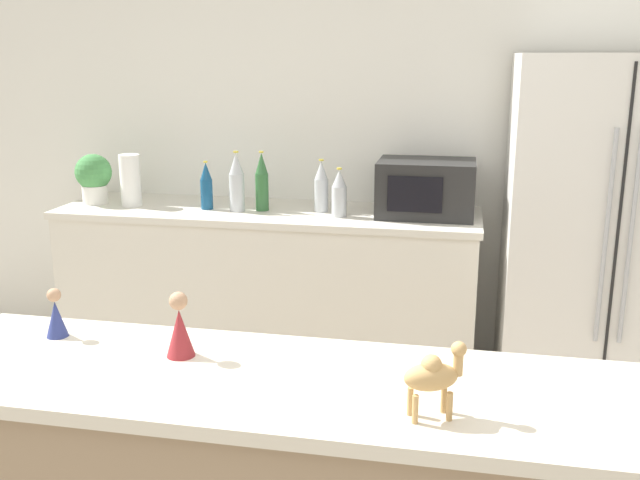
{
  "coord_description": "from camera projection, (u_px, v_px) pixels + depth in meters",
  "views": [
    {
      "loc": [
        0.53,
        -1.15,
        1.7
      ],
      "look_at": [
        0.02,
        1.39,
        1.03
      ],
      "focal_mm": 40.0,
      "sensor_mm": 36.0,
      "label": 1
    }
  ],
  "objects": [
    {
      "name": "wall_back",
      "position": [
        366.0,
        137.0,
        3.89
      ],
      "size": [
        8.0,
        0.06,
        2.55
      ],
      "color": "white",
      "rests_on": "ground_plane"
    },
    {
      "name": "back_counter",
      "position": [
        269.0,
        292.0,
        3.87
      ],
      "size": [
        2.22,
        0.63,
        0.92
      ],
      "color": "silver",
      "rests_on": "ground_plane"
    },
    {
      "name": "refrigerator",
      "position": [
        602.0,
        238.0,
        3.4
      ],
      "size": [
        0.9,
        0.69,
        1.71
      ],
      "color": "silver",
      "rests_on": "ground_plane"
    },
    {
      "name": "potted_plant",
      "position": [
        94.0,
        176.0,
        3.87
      ],
      "size": [
        0.2,
        0.2,
        0.27
      ],
      "color": "silver",
      "rests_on": "back_counter"
    },
    {
      "name": "paper_towel_roll",
      "position": [
        130.0,
        180.0,
        3.82
      ],
      "size": [
        0.11,
        0.11,
        0.28
      ],
      "color": "white",
      "rests_on": "back_counter"
    },
    {
      "name": "microwave",
      "position": [
        426.0,
        188.0,
        3.58
      ],
      "size": [
        0.48,
        0.37,
        0.28
      ],
      "color": "black",
      "rests_on": "back_counter"
    },
    {
      "name": "back_bottle_0",
      "position": [
        321.0,
        187.0,
        3.67
      ],
      "size": [
        0.07,
        0.07,
        0.27
      ],
      "color": "#B2B7BC",
      "rests_on": "back_counter"
    },
    {
      "name": "back_bottle_1",
      "position": [
        262.0,
        182.0,
        3.7
      ],
      "size": [
        0.07,
        0.07,
        0.31
      ],
      "color": "#2D6033",
      "rests_on": "back_counter"
    },
    {
      "name": "back_bottle_2",
      "position": [
        339.0,
        194.0,
        3.56
      ],
      "size": [
        0.08,
        0.08,
        0.25
      ],
      "color": "#B2B7BC",
      "rests_on": "back_counter"
    },
    {
      "name": "back_bottle_3",
      "position": [
        206.0,
        186.0,
        3.74
      ],
      "size": [
        0.06,
        0.06,
        0.25
      ],
      "color": "navy",
      "rests_on": "back_counter"
    },
    {
      "name": "back_bottle_4",
      "position": [
        237.0,
        183.0,
        3.68
      ],
      "size": [
        0.08,
        0.08,
        0.31
      ],
      "color": "#B2B7BC",
      "rests_on": "back_counter"
    },
    {
      "name": "camel_figurine",
      "position": [
        434.0,
        375.0,
        1.51
      ],
      "size": [
        0.14,
        0.1,
        0.17
      ],
      "color": "tan",
      "rests_on": "bar_counter"
    },
    {
      "name": "wise_man_figurine_blue",
      "position": [
        180.0,
        329.0,
        1.83
      ],
      "size": [
        0.07,
        0.07,
        0.17
      ],
      "color": "maroon",
      "rests_on": "bar_counter"
    },
    {
      "name": "wise_man_figurine_crimson",
      "position": [
        56.0,
        316.0,
        1.96
      ],
      "size": [
        0.06,
        0.06,
        0.14
      ],
      "color": "navy",
      "rests_on": "bar_counter"
    }
  ]
}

